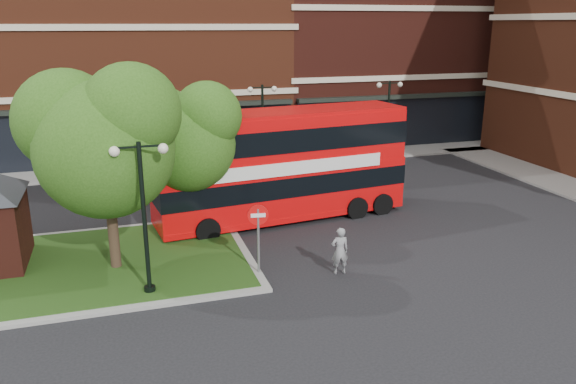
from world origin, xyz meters
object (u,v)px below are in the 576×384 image
object	(u,v)px
bus	(282,158)
car_white	(327,153)
car_silver	(126,167)
woman	(340,251)

from	to	relation	value
bus	car_white	xyz separation A→B (m)	(5.40, 8.53, -2.03)
car_white	car_silver	bearing A→B (deg)	95.25
woman	car_white	bearing A→B (deg)	-104.09
bus	woman	bearing A→B (deg)	-94.11
bus	woman	xyz separation A→B (m)	(0.29, -6.04, -1.93)
bus	car_silver	xyz separation A→B (m)	(-6.42, 8.53, -2.02)
car_silver	bus	bearing A→B (deg)	-140.11
car_silver	car_white	distance (m)	11.82
woman	car_silver	size ratio (longest dim) A/B	0.38
bus	woman	size ratio (longest dim) A/B	6.71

